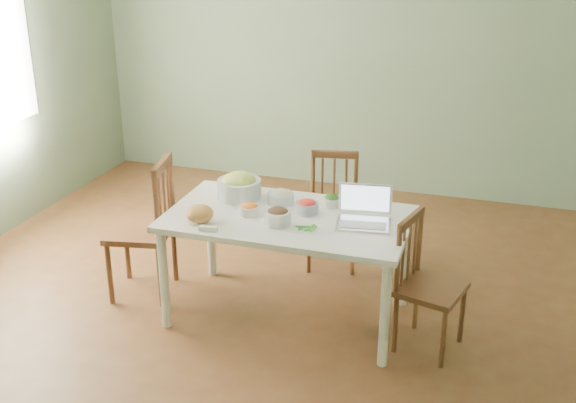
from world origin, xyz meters
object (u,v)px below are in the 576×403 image
(bread_boule, at_px, (200,214))
(chair_right, at_px, (432,286))
(dining_table, at_px, (288,266))
(laptop, at_px, (364,208))
(chair_far, at_px, (332,212))
(chair_left, at_px, (140,228))
(bowl_squash, at_px, (239,186))

(bread_boule, bearing_deg, chair_right, 6.43)
(dining_table, xyz_separation_m, laptop, (0.49, 0.00, 0.48))
(bread_boule, bearing_deg, chair_far, 61.47)
(chair_far, xyz_separation_m, chair_right, (0.87, -0.92, -0.00))
(chair_left, xyz_separation_m, laptop, (1.58, 0.01, 0.35))
(laptop, bearing_deg, dining_table, 171.72)
(chair_right, bearing_deg, dining_table, 98.64)
(dining_table, bearing_deg, bread_boule, -152.39)
(dining_table, height_order, laptop, laptop)
(chair_far, bearing_deg, bread_boule, -130.14)
(chair_left, xyz_separation_m, bread_boule, (0.59, -0.25, 0.29))
(chair_far, relative_size, chair_right, 1.01)
(chair_left, xyz_separation_m, chair_right, (2.04, -0.09, -0.07))
(chair_left, relative_size, bread_boule, 5.78)
(bread_boule, distance_m, bowl_squash, 0.47)
(chair_left, distance_m, chair_right, 2.04)
(chair_right, height_order, bread_boule, chair_right)
(chair_left, height_order, bowl_squash, chair_left)
(chair_far, bearing_deg, laptop, -75.39)
(dining_table, height_order, chair_right, chair_right)
(bread_boule, relative_size, laptop, 0.51)
(dining_table, relative_size, chair_left, 1.56)
(chair_far, relative_size, chair_left, 0.87)
(chair_right, bearing_deg, bread_boule, 110.90)
(bread_boule, distance_m, laptop, 1.03)
(dining_table, distance_m, chair_far, 0.83)
(chair_left, bearing_deg, chair_right, 75.98)
(chair_far, distance_m, laptop, 1.00)
(chair_left, height_order, laptop, chair_left)
(chair_right, distance_m, laptop, 0.63)
(bowl_squash, distance_m, laptop, 0.93)
(bread_boule, bearing_deg, bowl_squash, 79.62)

